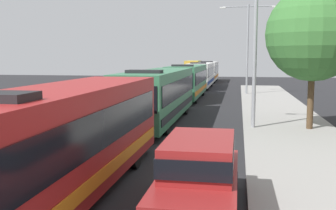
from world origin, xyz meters
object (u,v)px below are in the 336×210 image
bus_rear (208,71)px  streetlamp_far (248,40)px  box_truck_oncoming (193,69)px  bus_second_in_line (159,94)px  white_suv (199,174)px  bus_fourth_in_line (201,74)px  streetlamp_mid (255,35)px  bus_middle (188,80)px  roadside_tree (313,34)px  bus_lead (66,137)px

bus_rear → streetlamp_far: 21.62m
box_truck_oncoming → streetlamp_far: (8.70, -28.22, 3.76)m
bus_second_in_line → bus_rear: same height
bus_rear → white_suv: bearing=-85.9°
bus_fourth_in_line → box_truck_oncoming: bus_fourth_in_line is taller
streetlamp_mid → streetlamp_far: streetlamp_far is taller
bus_middle → bus_rear: same height
white_suv → streetlamp_mid: streetlamp_mid is taller
bus_fourth_in_line → bus_second_in_line: bearing=-90.0°
bus_rear → streetlamp_mid: streetlamp_mid is taller
bus_rear → box_truck_oncoming: size_ratio=1.29×
white_suv → bus_fourth_in_line: bearing=95.3°
bus_middle → streetlamp_mid: (5.40, -15.08, 3.26)m
streetlamp_far → roadside_tree: 19.60m
streetlamp_mid → bus_rear: bearing=97.7°
bus_lead → streetlamp_mid: (5.40, 11.23, 3.26)m
bus_rear → bus_second_in_line: bearing=-90.0°
bus_fourth_in_line → streetlamp_mid: bearing=-79.0°
streetlamp_mid → bus_middle: bearing=109.7°
white_suv → box_truck_oncoming: bearing=96.7°
streetlamp_far → streetlamp_mid: bearing=-90.0°
bus_fourth_in_line → bus_rear: bearing=90.0°
bus_middle → white_suv: size_ratio=2.31×
bus_rear → roadside_tree: roadside_tree is taller
bus_rear → streetlamp_far: size_ratio=1.21×
bus_middle → box_truck_oncoming: 32.80m
bus_lead → bus_fourth_in_line: size_ratio=1.00×
bus_lead → bus_rear: bearing=90.0°
bus_lead → white_suv: bearing=-9.7°
roadside_tree → bus_second_in_line: bearing=169.1°
roadside_tree → box_truck_oncoming: bearing=103.7°
bus_second_in_line → streetlamp_mid: streetlamp_mid is taller
bus_rear → white_suv: (3.70, -51.96, -0.66)m
box_truck_oncoming → bus_lead: bearing=-86.8°
bus_second_in_line → streetlamp_far: size_ratio=1.41×
white_suv → bus_second_in_line: bearing=105.2°
bus_second_in_line → bus_middle: size_ratio=1.07×
bus_second_in_line → bus_fourth_in_line: 26.20m
roadside_tree → bus_rear: bearing=101.7°
bus_second_in_line → box_truck_oncoming: (-3.30, 46.02, 0.02)m
streetlamp_mid → streetlamp_far: (0.00, 19.49, 0.52)m
bus_fourth_in_line → white_suv: bus_fourth_in_line is taller
bus_lead → bus_middle: size_ratio=0.97×
bus_lead → bus_second_in_line: (0.00, 12.94, 0.00)m
bus_middle → bus_fourth_in_line: same height
bus_middle → white_suv: bus_middle is taller
bus_middle → roadside_tree: 17.42m
box_truck_oncoming → roadside_tree: (11.57, -47.61, 3.27)m
bus_fourth_in_line → box_truck_oncoming: 20.09m
streetlamp_mid → streetlamp_far: size_ratio=0.89×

